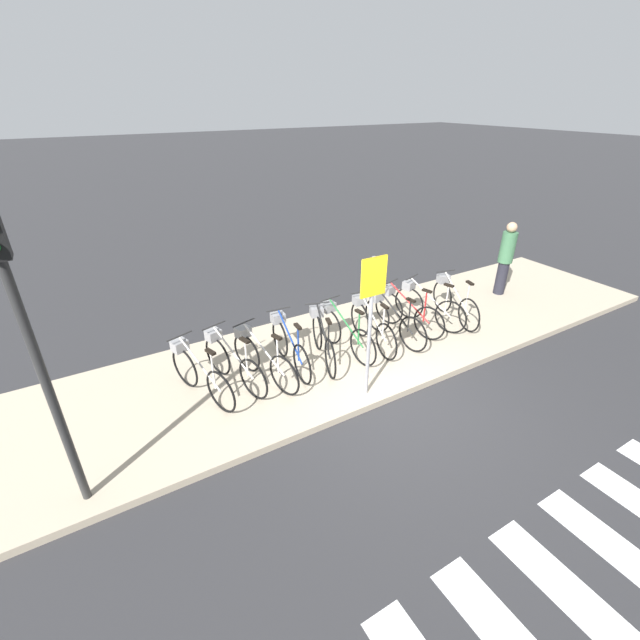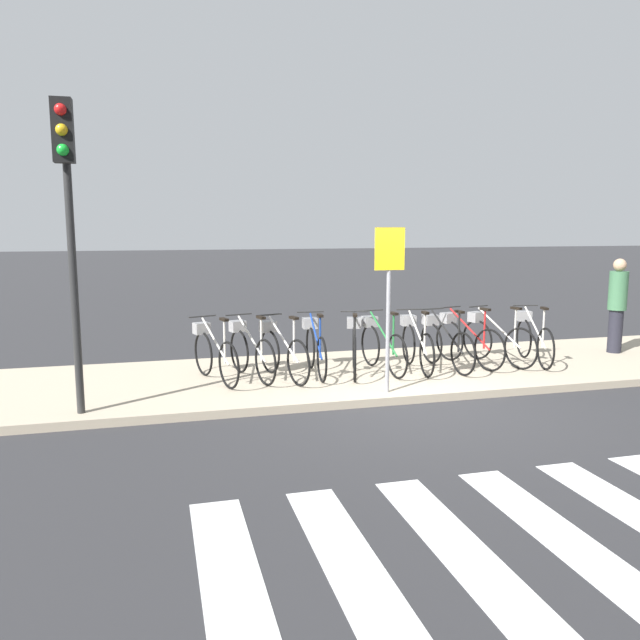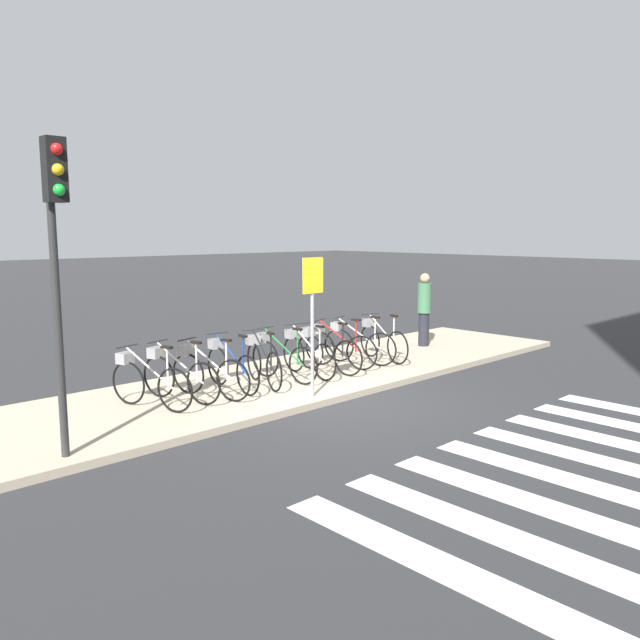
# 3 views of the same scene
# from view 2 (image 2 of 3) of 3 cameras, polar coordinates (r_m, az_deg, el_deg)

# --- Properties ---
(ground_plane) EXTENTS (120.00, 120.00, 0.00)m
(ground_plane) POSITION_cam_2_polar(r_m,az_deg,el_deg) (9.14, 9.06, -7.56)
(ground_plane) COLOR #2D2D30
(sidewalk) EXTENTS (15.41, 3.35, 0.12)m
(sidewalk) POSITION_cam_2_polar(r_m,az_deg,el_deg) (10.62, 5.41, -4.86)
(sidewalk) COLOR #B7A88E
(sidewalk) RESTS_ON ground_plane
(parked_bicycle_0) EXTENTS (0.65, 1.64, 1.05)m
(parked_bicycle_0) POSITION_cam_2_polar(r_m,az_deg,el_deg) (9.87, -9.75, -2.92)
(parked_bicycle_0) COLOR black
(parked_bicycle_0) RESTS_ON sidewalk
(parked_bicycle_1) EXTENTS (0.61, 1.66, 1.05)m
(parked_bicycle_1) POSITION_cam_2_polar(r_m,az_deg,el_deg) (10.00, -6.47, -2.71)
(parked_bicycle_1) COLOR black
(parked_bicycle_1) RESTS_ON sidewalk
(parked_bicycle_2) EXTENTS (0.61, 1.66, 1.05)m
(parked_bicycle_2) POSITION_cam_2_polar(r_m,az_deg,el_deg) (9.92, -3.61, -2.76)
(parked_bicycle_2) COLOR black
(parked_bicycle_2) RESTS_ON sidewalk
(parked_bicycle_3) EXTENTS (0.46, 1.71, 1.05)m
(parked_bicycle_3) POSITION_cam_2_polar(r_m,az_deg,el_deg) (10.20, -0.48, -2.43)
(parked_bicycle_3) COLOR black
(parked_bicycle_3) RESTS_ON sidewalk
(parked_bicycle_4) EXTENTS (0.64, 1.65, 1.05)m
(parked_bicycle_4) POSITION_cam_2_polar(r_m,az_deg,el_deg) (10.26, 3.15, -2.37)
(parked_bicycle_4) COLOR black
(parked_bicycle_4) RESTS_ON sidewalk
(parked_bicycle_5) EXTENTS (0.46, 1.71, 1.05)m
(parked_bicycle_5) POSITION_cam_2_polar(r_m,az_deg,el_deg) (10.45, 5.58, -2.20)
(parked_bicycle_5) COLOR black
(parked_bicycle_5) RESTS_ON sidewalk
(parked_bicycle_6) EXTENTS (0.46, 1.71, 1.05)m
(parked_bicycle_6) POSITION_cam_2_polar(r_m,az_deg,el_deg) (10.63, 8.76, -2.07)
(parked_bicycle_6) COLOR black
(parked_bicycle_6) RESTS_ON sidewalk
(parked_bicycle_7) EXTENTS (0.46, 1.71, 1.05)m
(parked_bicycle_7) POSITION_cam_2_polar(r_m,az_deg,el_deg) (10.80, 11.24, -1.97)
(parked_bicycle_7) COLOR black
(parked_bicycle_7) RESTS_ON sidewalk
(parked_bicycle_8) EXTENTS (0.59, 1.66, 1.05)m
(parked_bicycle_8) POSITION_cam_2_polar(r_m,az_deg,el_deg) (11.15, 13.14, -1.70)
(parked_bicycle_8) COLOR black
(parked_bicycle_8) RESTS_ON sidewalk
(parked_bicycle_9) EXTENTS (0.64, 1.65, 1.05)m
(parked_bicycle_9) POSITION_cam_2_polar(r_m,az_deg,el_deg) (11.40, 15.66, -1.57)
(parked_bicycle_9) COLOR black
(parked_bicycle_9) RESTS_ON sidewalk
(parked_bicycle_10) EXTENTS (0.53, 1.68, 1.05)m
(parked_bicycle_10) POSITION_cam_2_polar(r_m,az_deg,el_deg) (11.66, 18.86, -1.49)
(parked_bicycle_10) COLOR black
(parked_bicycle_10) RESTS_ON sidewalk
(pedestrian) EXTENTS (0.34, 0.34, 1.80)m
(pedestrian) POSITION_cam_2_polar(r_m,az_deg,el_deg) (13.13, 25.53, 1.40)
(pedestrian) COLOR #23232D
(pedestrian) RESTS_ON sidewalk
(traffic_light) EXTENTS (0.24, 0.40, 3.90)m
(traffic_light) POSITION_cam_2_polar(r_m,az_deg,el_deg) (8.33, -22.10, 10.61)
(traffic_light) COLOR #2D2D2D
(traffic_light) RESTS_ON sidewalk
(sign_post) EXTENTS (0.44, 0.07, 2.39)m
(sign_post) POSITION_cam_2_polar(r_m,az_deg,el_deg) (8.94, 6.33, 3.51)
(sign_post) COLOR #99999E
(sign_post) RESTS_ON sidewalk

